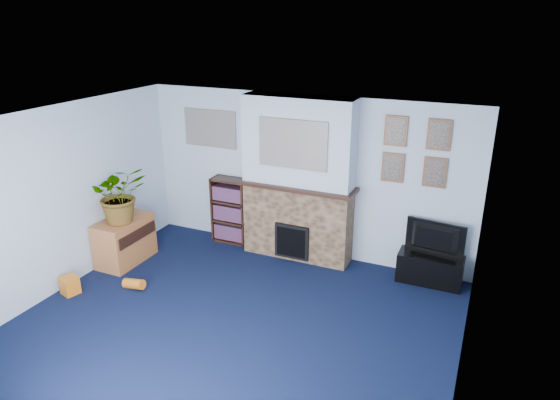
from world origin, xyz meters
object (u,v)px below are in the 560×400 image
at_px(television, 434,239).
at_px(bookshelf, 231,212).
at_px(tv_stand, 430,267).
at_px(sideboard, 125,239).

bearing_deg(television, bookshelf, 6.48).
xyz_separation_m(tv_stand, sideboard, (-4.19, -1.18, 0.12)).
height_order(tv_stand, bookshelf, bookshelf).
xyz_separation_m(tv_stand, television, (0.00, 0.02, 0.41)).
bearing_deg(television, sideboard, 23.52).
bearing_deg(tv_stand, television, 90.00).
height_order(television, sideboard, television).
distance_m(television, bookshelf, 3.12).
distance_m(tv_stand, sideboard, 4.36).
xyz_separation_m(television, sideboard, (-4.19, -1.20, -0.28)).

